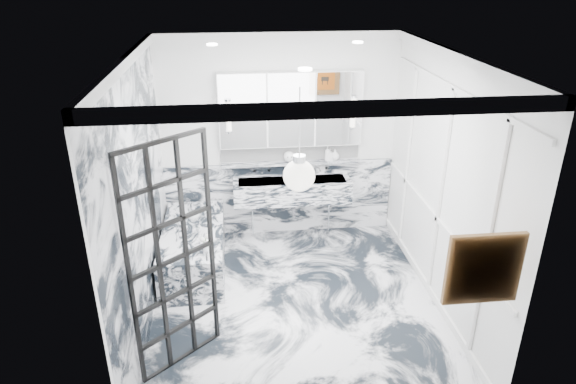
{
  "coord_description": "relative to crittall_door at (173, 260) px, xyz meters",
  "views": [
    {
      "loc": [
        -0.6,
        -4.83,
        3.58
      ],
      "look_at": [
        -0.02,
        0.5,
        1.18
      ],
      "focal_mm": 32.0,
      "sensor_mm": 36.0,
      "label": 1
    }
  ],
  "objects": [
    {
      "name": "soap_bottle_c",
      "position": [
        1.97,
        2.47,
        0.04
      ],
      "size": [
        0.16,
        0.16,
        0.16
      ],
      "primitive_type": "imported",
      "rotation": [
        0.0,
        0.0,
        -0.35
      ],
      "color": "silver",
      "rests_on": "ledge"
    },
    {
      "name": "subway_tile",
      "position": [
        1.36,
        2.54,
        0.08
      ],
      "size": [
        1.9,
        0.03,
        0.23
      ],
      "primitive_type": "cube",
      "color": "white",
      "rests_on": "wall_back"
    },
    {
      "name": "amber_bottle",
      "position": [
        1.48,
        2.47,
        0.01
      ],
      "size": [
        0.04,
        0.04,
        0.1
      ],
      "primitive_type": "cylinder",
      "color": "#8C5919",
      "rests_on": "ledge"
    },
    {
      "name": "wall_left",
      "position": [
        -0.39,
        0.76,
        0.27
      ],
      "size": [
        0.0,
        3.6,
        3.6
      ],
      "primitive_type": "plane",
      "rotation": [
        1.57,
        0.0,
        1.57
      ],
      "color": "white",
      "rests_on": "floor"
    },
    {
      "name": "marble_clad_back",
      "position": [
        1.21,
        2.54,
        -0.6
      ],
      "size": [
        3.18,
        0.05,
        1.05
      ],
      "primitive_type": "cube",
      "color": "silver",
      "rests_on": "floor"
    },
    {
      "name": "trough_sink",
      "position": [
        1.36,
        2.32,
        -0.4
      ],
      "size": [
        1.6,
        0.45,
        0.3
      ],
      "primitive_type": "cube",
      "color": "silver",
      "rests_on": "wall_back"
    },
    {
      "name": "flower_vase",
      "position": [
        0.24,
        1.03,
        -0.52
      ],
      "size": [
        0.09,
        0.09,
        0.12
      ],
      "primitive_type": "cylinder",
      "color": "silver",
      "rests_on": "bathtub"
    },
    {
      "name": "wall_back",
      "position": [
        1.21,
        2.56,
        0.27
      ],
      "size": [
        3.6,
        0.0,
        3.6
      ],
      "primitive_type": "plane",
      "rotation": [
        1.57,
        0.0,
        0.0
      ],
      "color": "white",
      "rests_on": "floor"
    },
    {
      "name": "face_pot",
      "position": [
        1.33,
        2.47,
        0.04
      ],
      "size": [
        0.15,
        0.15,
        0.15
      ],
      "primitive_type": "sphere",
      "color": "white",
      "rests_on": "ledge"
    },
    {
      "name": "ledge",
      "position": [
        1.36,
        2.48,
        -0.06
      ],
      "size": [
        1.9,
        0.14,
        0.04
      ],
      "primitive_type": "cube",
      "color": "silver",
      "rests_on": "wall_back"
    },
    {
      "name": "marble_clad_left",
      "position": [
        -0.38,
        0.76,
        0.21
      ],
      "size": [
        0.02,
        3.56,
        2.68
      ],
      "primitive_type": "cube",
      "color": "silver",
      "rests_on": "floor"
    },
    {
      "name": "ceiling",
      "position": [
        1.21,
        0.76,
        1.67
      ],
      "size": [
        3.6,
        3.6,
        0.0
      ],
      "primitive_type": "plane",
      "rotation": [
        3.14,
        0.0,
        0.0
      ],
      "color": "white",
      "rests_on": "wall_back"
    },
    {
      "name": "sconce_left",
      "position": [
        0.54,
        2.39,
        0.65
      ],
      "size": [
        0.07,
        0.07,
        0.4
      ],
      "primitive_type": "cylinder",
      "color": "white",
      "rests_on": "mirror_cabinet"
    },
    {
      "name": "sconce_right",
      "position": [
        2.18,
        2.39,
        0.65
      ],
      "size": [
        0.07,
        0.07,
        0.4
      ],
      "primitive_type": "cylinder",
      "color": "white",
      "rests_on": "mirror_cabinet"
    },
    {
      "name": "soap_bottle_b",
      "position": [
        1.89,
        2.47,
        0.05
      ],
      "size": [
        0.08,
        0.08,
        0.17
      ],
      "primitive_type": "imported",
      "rotation": [
        0.0,
        0.0,
        0.03
      ],
      "color": "#4C4C51",
      "rests_on": "ledge"
    },
    {
      "name": "artwork",
      "position": [
        2.41,
        -1.0,
        0.37
      ],
      "size": [
        0.49,
        0.05,
        0.49
      ],
      "primitive_type": "cube",
      "color": "#CA5414",
      "rests_on": "wall_front"
    },
    {
      "name": "bathtub",
      "position": [
        0.03,
        1.66,
        -0.85
      ],
      "size": [
        0.75,
        1.65,
        0.55
      ],
      "primitive_type": "cube",
      "color": "silver",
      "rests_on": "floor"
    },
    {
      "name": "wall_front",
      "position": [
        1.21,
        -1.04,
        0.27
      ],
      "size": [
        3.6,
        0.0,
        3.6
      ],
      "primitive_type": "plane",
      "rotation": [
        -1.57,
        0.0,
        0.0
      ],
      "color": "white",
      "rests_on": "floor"
    },
    {
      "name": "mirror_cabinet",
      "position": [
        1.36,
        2.49,
        0.69
      ],
      "size": [
        1.9,
        0.16,
        1.0
      ],
      "primitive_type": "cube",
      "color": "white",
      "rests_on": "wall_back"
    },
    {
      "name": "crittall_door",
      "position": [
        0.0,
        0.0,
        0.0
      ],
      "size": [
        0.69,
        0.6,
        2.26
      ],
      "primitive_type": null,
      "rotation": [
        0.0,
        0.0,
        0.71
      ],
      "color": "black",
      "rests_on": "floor"
    },
    {
      "name": "panel_molding",
      "position": [
        2.79,
        0.76,
        0.17
      ],
      "size": [
        0.03,
        3.4,
        2.3
      ],
      "primitive_type": "cube",
      "color": "white",
      "rests_on": "floor"
    },
    {
      "name": "floor",
      "position": [
        1.21,
        0.76,
        -1.13
      ],
      "size": [
        3.6,
        3.6,
        0.0
      ],
      "primitive_type": "plane",
      "color": "silver",
      "rests_on": "ground"
    },
    {
      "name": "soap_bottle_a",
      "position": [
        1.86,
        2.47,
        0.07
      ],
      "size": [
        0.11,
        0.11,
        0.21
      ],
      "primitive_type": "imported",
      "rotation": [
        0.0,
        0.0,
        -0.41
      ],
      "color": "#8C5919",
      "rests_on": "ledge"
    },
    {
      "name": "wall_right",
      "position": [
        2.81,
        0.76,
        0.27
      ],
      "size": [
        0.0,
        3.6,
        3.6
      ],
      "primitive_type": "plane",
      "rotation": [
        1.57,
        0.0,
        -1.57
      ],
      "color": "white",
      "rests_on": "floor"
    },
    {
      "name": "pendant_light",
      "position": [
        1.1,
        -0.35,
        0.92
      ],
      "size": [
        0.25,
        0.25,
        0.25
      ],
      "primitive_type": "sphere",
      "color": "white",
      "rests_on": "ceiling"
    }
  ]
}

